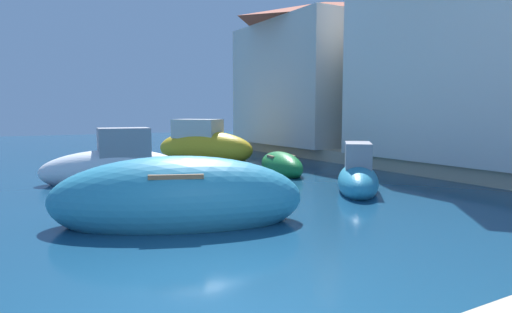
{
  "coord_description": "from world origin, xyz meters",
  "views": [
    {
      "loc": [
        -1.96,
        -4.18,
        2.15
      ],
      "look_at": [
        5.96,
        9.72,
        0.52
      ],
      "focal_mm": 30.89,
      "sensor_mm": 36.0,
      "label": 1
    }
  ],
  "objects": [
    {
      "name": "moored_boat_3",
      "position": [
        0.94,
        9.73,
        0.48
      ],
      "size": [
        4.37,
        1.89,
        1.94
      ],
      "rotation": [
        0.0,
        0.0,
        3.03
      ],
      "color": "white",
      "rests_on": "ground"
    },
    {
      "name": "quay_promenade",
      "position": [
        4.32,
        -0.37,
        0.25
      ],
      "size": [
        44.0,
        32.0,
        0.5
      ],
      "color": "beige",
      "rests_on": "ground"
    },
    {
      "name": "waterfront_building_annex",
      "position": [
        13.0,
        14.81,
        4.27
      ],
      "size": [
        7.3,
        8.25,
        7.42
      ],
      "color": "beige",
      "rests_on": "quay_promenade"
    },
    {
      "name": "moored_boat_5",
      "position": [
        6.38,
        8.67,
        0.27
      ],
      "size": [
        1.71,
        3.16,
        0.97
      ],
      "rotation": [
        0.0,
        0.0,
        1.35
      ],
      "color": "#197233",
      "rests_on": "ground"
    },
    {
      "name": "quayside_tree",
      "position": [
        13.35,
        10.35,
        3.38
      ],
      "size": [
        3.14,
        3.14,
        4.45
      ],
      "color": "brown",
      "rests_on": "quay_promenade"
    },
    {
      "name": "waterfront_building_main",
      "position": [
        13.0,
        5.76,
        4.59
      ],
      "size": [
        6.72,
        7.96,
        8.06
      ],
      "color": "white",
      "rests_on": "quay_promenade"
    },
    {
      "name": "moored_boat_1",
      "position": [
        0.87,
        3.81,
        0.47
      ],
      "size": [
        5.18,
        3.53,
        1.69
      ],
      "rotation": [
        0.0,
        0.0,
        2.76
      ],
      "color": "teal",
      "rests_on": "ground"
    },
    {
      "name": "ground",
      "position": [
        0.0,
        0.0,
        0.0
      ],
      "size": [
        80.0,
        80.0,
        0.0
      ],
      "primitive_type": "plane",
      "color": "navy"
    },
    {
      "name": "moored_boat_7",
      "position": [
        5.89,
        14.38,
        0.58
      ],
      "size": [
        4.34,
        4.84,
        2.18
      ],
      "rotation": [
        0.0,
        0.0,
        5.37
      ],
      "color": "gold",
      "rests_on": "ground"
    },
    {
      "name": "moored_boat_6",
      "position": [
        6.28,
        4.7,
        0.38
      ],
      "size": [
        2.76,
        3.0,
        1.53
      ],
      "rotation": [
        0.0,
        0.0,
        4.02
      ],
      "color": "teal",
      "rests_on": "ground"
    }
  ]
}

